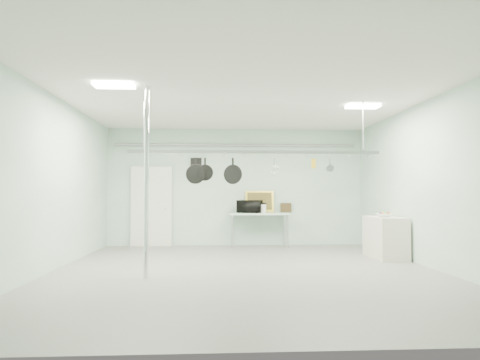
{
  "coord_description": "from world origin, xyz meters",
  "views": [
    {
      "loc": [
        -0.53,
        -7.78,
        1.38
      ],
      "look_at": [
        -0.05,
        1.0,
        1.69
      ],
      "focal_mm": 32.0,
      "sensor_mm": 36.0,
      "label": 1
    }
  ],
  "objects": [
    {
      "name": "fruit_bowl",
      "position": [
        3.09,
        1.28,
        0.94
      ],
      "size": [
        0.35,
        0.35,
        0.08
      ],
      "primitive_type": "imported",
      "rotation": [
        0.0,
        0.0,
        -0.06
      ],
      "color": "white",
      "rests_on": "side_cabinet"
    },
    {
      "name": "chrome_pole",
      "position": [
        -1.7,
        -0.6,
        1.6
      ],
      "size": [
        0.08,
        0.08,
        3.2
      ],
      "primitive_type": "cylinder",
      "color": "silver",
      "rests_on": "floor"
    },
    {
      "name": "fruit_cluster",
      "position": [
        3.09,
        1.28,
        0.98
      ],
      "size": [
        0.24,
        0.24,
        0.09
      ],
      "primitive_type": null,
      "color": "#9E270E",
      "rests_on": "fruit_bowl"
    },
    {
      "name": "painting_small",
      "position": [
        1.37,
        3.9,
        1.03
      ],
      "size": [
        0.3,
        0.1,
        0.25
      ],
      "primitive_type": "cube",
      "rotation": [
        -0.17,
        0.0,
        -0.06
      ],
      "color": "#362813",
      "rests_on": "prep_table"
    },
    {
      "name": "right_wall",
      "position": [
        3.49,
        0.0,
        1.6
      ],
      "size": [
        0.02,
        8.0,
        3.2
      ],
      "primitive_type": "cube",
      "color": "silver",
      "rests_on": "floor"
    },
    {
      "name": "skillet_mid",
      "position": [
        -0.75,
        0.3,
        1.87
      ],
      "size": [
        0.31,
        0.09,
        0.43
      ],
      "primitive_type": null,
      "rotation": [
        0.0,
        0.0,
        0.11
      ],
      "color": "black",
      "rests_on": "pot_rack"
    },
    {
      "name": "saucepan",
      "position": [
        1.64,
        0.3,
        1.96
      ],
      "size": [
        0.14,
        0.08,
        0.25
      ],
      "primitive_type": null,
      "rotation": [
        0.0,
        0.0,
        -0.01
      ],
      "color": "#A5A6AA",
      "rests_on": "pot_rack"
    },
    {
      "name": "door",
      "position": [
        -2.3,
        3.94,
        1.05
      ],
      "size": [
        1.1,
        0.1,
        2.2
      ],
      "primitive_type": "cube",
      "color": "silver",
      "rests_on": "floor"
    },
    {
      "name": "microwave",
      "position": [
        0.35,
        3.56,
        1.07
      ],
      "size": [
        0.72,
        0.62,
        0.33
      ],
      "primitive_type": "imported",
      "rotation": [
        0.0,
        0.0,
        2.71
      ],
      "color": "black",
      "rests_on": "prep_table"
    },
    {
      "name": "floor",
      "position": [
        0.0,
        0.0,
        0.0
      ],
      "size": [
        8.0,
        8.0,
        0.0
      ],
      "primitive_type": "plane",
      "color": "gray",
      "rests_on": "ground"
    },
    {
      "name": "painting_large",
      "position": [
        0.64,
        3.9,
        1.2
      ],
      "size": [
        0.78,
        0.16,
        0.58
      ],
      "primitive_type": "cube",
      "rotation": [
        -0.14,
        0.0,
        -0.03
      ],
      "color": "gold",
      "rests_on": "prep_table"
    },
    {
      "name": "conduit_pipe",
      "position": [
        0.0,
        3.9,
        2.75
      ],
      "size": [
        6.6,
        0.07,
        0.07
      ],
      "primitive_type": "cylinder",
      "rotation": [
        0.0,
        1.57,
        0.0
      ],
      "color": "gray",
      "rests_on": "back_wall"
    },
    {
      "name": "coffee_canister",
      "position": [
        0.7,
        3.57,
        1.02
      ],
      "size": [
        0.23,
        0.23,
        0.23
      ],
      "primitive_type": "cylinder",
      "rotation": [
        0.0,
        0.0,
        0.43
      ],
      "color": "white",
      "rests_on": "prep_table"
    },
    {
      "name": "whisk",
      "position": [
        0.57,
        0.3,
        1.92
      ],
      "size": [
        0.2,
        0.2,
        0.32
      ],
      "primitive_type": null,
      "rotation": [
        0.0,
        0.0,
        -0.21
      ],
      "color": "silver",
      "rests_on": "pot_rack"
    },
    {
      "name": "prep_table",
      "position": [
        0.6,
        3.6,
        0.83
      ],
      "size": [
        1.6,
        0.7,
        0.91
      ],
      "color": "silver",
      "rests_on": "floor"
    },
    {
      "name": "ceiling",
      "position": [
        0.0,
        0.0,
        3.19
      ],
      "size": [
        7.0,
        8.0,
        0.02
      ],
      "primitive_type": "cube",
      "color": "silver",
      "rests_on": "back_wall"
    },
    {
      "name": "wall_vent",
      "position": [
        -1.1,
        3.97,
        2.25
      ],
      "size": [
        0.3,
        0.04,
        0.3
      ],
      "primitive_type": "cube",
      "color": "black",
      "rests_on": "back_wall"
    },
    {
      "name": "side_cabinet",
      "position": [
        3.15,
        1.4,
        0.45
      ],
      "size": [
        0.6,
        1.2,
        0.9
      ],
      "primitive_type": "cube",
      "color": "beige",
      "rests_on": "floor"
    },
    {
      "name": "skillet_right",
      "position": [
        -0.23,
        0.3,
        1.83
      ],
      "size": [
        0.36,
        0.2,
        0.51
      ],
      "primitive_type": null,
      "rotation": [
        0.0,
        0.0,
        -0.4
      ],
      "color": "black",
      "rests_on": "pot_rack"
    },
    {
      "name": "light_panel_right",
      "position": [
        2.4,
        0.6,
        3.16
      ],
      "size": [
        0.65,
        0.3,
        0.05
      ],
      "primitive_type": "cube",
      "color": "white",
      "rests_on": "ceiling"
    },
    {
      "name": "skillet_left",
      "position": [
        -0.93,
        0.3,
        1.84
      ],
      "size": [
        0.37,
        0.12,
        0.49
      ],
      "primitive_type": null,
      "rotation": [
        0.0,
        0.0,
        -0.15
      ],
      "color": "black",
      "rests_on": "pot_rack"
    },
    {
      "name": "back_wall",
      "position": [
        0.0,
        3.99,
        1.6
      ],
      "size": [
        7.0,
        0.02,
        3.2
      ],
      "primitive_type": "cube",
      "color": "silver",
      "rests_on": "floor"
    },
    {
      "name": "pot_rack",
      "position": [
        0.2,
        0.3,
        2.23
      ],
      "size": [
        4.8,
        0.06,
        1.0
      ],
      "color": "#B7B7BC",
      "rests_on": "ceiling"
    },
    {
      "name": "light_panel_left",
      "position": [
        -2.2,
        -0.8,
        3.16
      ],
      "size": [
        0.65,
        0.3,
        0.05
      ],
      "primitive_type": "cube",
      "color": "white",
      "rests_on": "ceiling"
    },
    {
      "name": "grater",
      "position": [
        1.32,
        0.3,
        1.98
      ],
      "size": [
        0.08,
        0.05,
        0.2
      ],
      "primitive_type": null,
      "rotation": [
        0.0,
        0.0,
        0.39
      ],
      "color": "gold",
      "rests_on": "pot_rack"
    }
  ]
}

